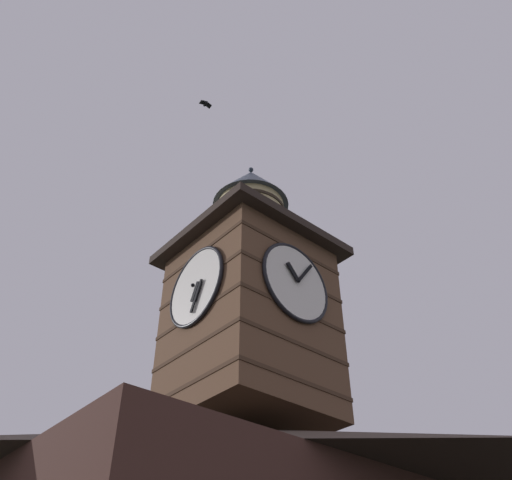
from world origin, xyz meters
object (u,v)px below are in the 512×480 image
at_px(clock_tower, 250,302).
at_px(flying_bird_high, 205,104).
at_px(moon, 137,454).
at_px(pine_tree_behind, 205,470).

relative_size(clock_tower, flying_bird_high, 16.03).
xyz_separation_m(clock_tower, moon, (-13.36, -29.17, 5.74)).
height_order(clock_tower, moon, moon).
distance_m(clock_tower, moon, 32.60).
relative_size(moon, flying_bird_high, 4.21).
bearing_deg(flying_bird_high, pine_tree_behind, -138.27).
relative_size(clock_tower, pine_tree_behind, 0.49).
bearing_deg(clock_tower, moon, -114.61).
bearing_deg(flying_bird_high, moon, -117.13).
xyz_separation_m(moon, flying_bird_high, (13.58, 26.50, 4.96)).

